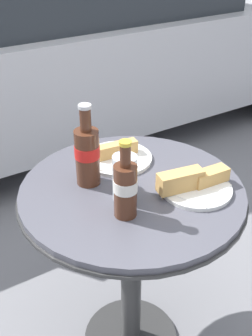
{
  "coord_description": "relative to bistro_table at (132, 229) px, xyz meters",
  "views": [
    {
      "loc": [
        -0.56,
        -0.86,
        1.4
      ],
      "look_at": [
        0.0,
        0.03,
        0.75
      ],
      "focal_mm": 45.0,
      "sensor_mm": 36.0,
      "label": 1
    }
  ],
  "objects": [
    {
      "name": "cola_bottle_left",
      "position": [
        -0.08,
        -0.1,
        0.24
      ],
      "size": [
        0.06,
        0.06,
        0.22
      ],
      "color": "#4C2819",
      "rests_on": "bistro_table"
    },
    {
      "name": "cola_bottle_right",
      "position": [
        -0.09,
        0.09,
        0.26
      ],
      "size": [
        0.07,
        0.07,
        0.25
      ],
      "color": "#4C2819",
      "rests_on": "bistro_table"
    },
    {
      "name": "lunch_plate_far",
      "position": [
        0.05,
        0.16,
        0.17
      ],
      "size": [
        0.22,
        0.22,
        0.06
      ],
      "color": "white",
      "rests_on": "bistro_table"
    },
    {
      "name": "lunch_plate_near",
      "position": [
        0.14,
        -0.11,
        0.18
      ],
      "size": [
        0.22,
        0.21,
        0.07
      ],
      "color": "white",
      "rests_on": "bistro_table"
    },
    {
      "name": "drinking_glass",
      "position": [
        -0.05,
        -0.03,
        0.22
      ],
      "size": [
        0.07,
        0.07,
        0.13
      ],
      "color": "silver",
      "rests_on": "bistro_table"
    },
    {
      "name": "parked_car",
      "position": [
        0.71,
        1.91,
        0.08
      ],
      "size": [
        4.53,
        1.73,
        1.26
      ],
      "color": "#B7B7BC",
      "rests_on": "ground_plane"
    },
    {
      "name": "bistro_table",
      "position": [
        0.0,
        0.0,
        0.0
      ],
      "size": [
        0.68,
        0.68,
        0.7
      ],
      "color": "#333333",
      "rests_on": "ground_plane"
    }
  ]
}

